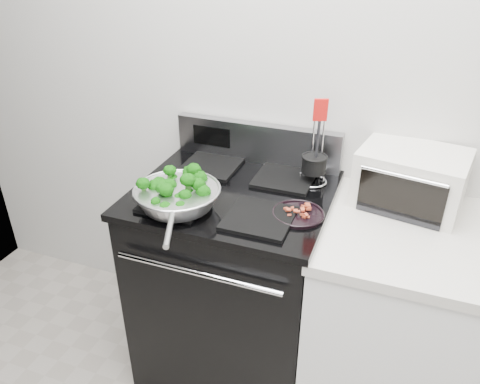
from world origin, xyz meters
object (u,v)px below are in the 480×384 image
at_px(gas_range, 234,279).
at_px(skillet, 177,196).
at_px(bacon_plate, 298,211).
at_px(toaster_oven, 411,178).
at_px(utensil_holder, 314,168).

bearing_deg(gas_range, skillet, -125.74).
xyz_separation_m(gas_range, skillet, (-0.15, -0.20, 0.51)).
height_order(gas_range, bacon_plate, gas_range).
distance_m(gas_range, skillet, 0.57).
distance_m(gas_range, toaster_oven, 0.88).
height_order(gas_range, skillet, gas_range).
bearing_deg(utensil_holder, bacon_plate, -108.19).
xyz_separation_m(gas_range, bacon_plate, (0.29, -0.10, 0.48)).
bearing_deg(bacon_plate, gas_range, 162.09).
relative_size(bacon_plate, toaster_oven, 0.45).
distance_m(skillet, utensil_holder, 0.58).
height_order(bacon_plate, utensil_holder, utensil_holder).
bearing_deg(bacon_plate, toaster_oven, 38.06).
xyz_separation_m(skillet, bacon_plate, (0.44, 0.11, -0.04)).
bearing_deg(toaster_oven, gas_range, -153.29).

